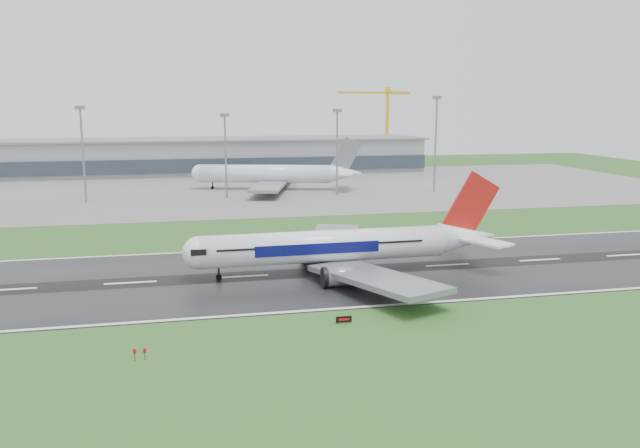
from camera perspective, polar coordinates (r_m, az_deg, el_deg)
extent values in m
plane|color=#26541F|center=(117.86, -16.62, -5.11)|extent=(520.00, 520.00, 0.00)
cube|color=black|center=(117.85, -16.63, -5.08)|extent=(400.00, 45.00, 0.10)
cube|color=slate|center=(240.46, -14.43, 2.91)|extent=(400.00, 130.00, 0.08)
cube|color=gray|center=(299.33, -14.08, 5.83)|extent=(240.00, 36.00, 15.00)
cylinder|color=gray|center=(216.10, -20.45, 5.67)|extent=(0.64, 0.64, 29.56)
cylinder|color=gray|center=(214.39, -8.44, 5.85)|extent=(0.64, 0.64, 27.07)
cylinder|color=gray|center=(220.08, 1.53, 6.26)|extent=(0.64, 0.64, 28.44)
cylinder|color=gray|center=(231.06, 10.31, 6.86)|extent=(0.64, 0.64, 32.87)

